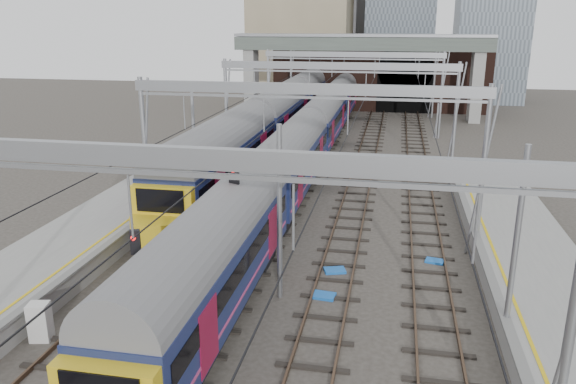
% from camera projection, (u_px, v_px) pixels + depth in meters
% --- Properties ---
extents(ground, '(160.00, 160.00, 0.00)m').
position_uv_depth(ground, '(269.00, 322.00, 20.63)').
color(ground, '#38332D').
rests_on(ground, ground).
extents(platform_left, '(4.32, 55.00, 1.12)m').
position_uv_depth(platform_left, '(56.00, 259.00, 24.67)').
color(platform_left, gray).
rests_on(platform_left, ground).
extents(tracks, '(14.40, 80.00, 0.22)m').
position_uv_depth(tracks, '(323.00, 199.00, 34.71)').
color(tracks, '#4C3828').
rests_on(tracks, ground).
extents(overhead_line, '(16.80, 80.00, 8.00)m').
position_uv_depth(overhead_line, '(337.00, 82.00, 38.89)').
color(overhead_line, gray).
rests_on(overhead_line, ground).
extents(retaining_wall, '(28.00, 2.75, 9.00)m').
position_uv_depth(retaining_wall, '(375.00, 75.00, 67.88)').
color(retaining_wall, black).
rests_on(retaining_wall, ground).
extents(overbridge, '(28.00, 3.00, 9.25)m').
position_uv_depth(overbridge, '(361.00, 53.00, 61.70)').
color(overbridge, gray).
rests_on(overbridge, ground).
extents(train_main, '(2.66, 61.43, 4.62)m').
position_uv_depth(train_main, '(310.00, 137.00, 41.48)').
color(train_main, black).
rests_on(train_main, ground).
extents(train_second, '(3.05, 52.89, 5.17)m').
position_uv_depth(train_second, '(280.00, 114.00, 50.02)').
color(train_second, black).
rests_on(train_second, ground).
extents(signal_near_left, '(0.35, 0.45, 4.40)m').
position_uv_depth(signal_near_left, '(140.00, 275.00, 17.94)').
color(signal_near_left, black).
rests_on(signal_near_left, ground).
extents(signal_near_centre, '(0.39, 0.49, 5.42)m').
position_uv_depth(signal_near_centre, '(236.00, 212.00, 22.16)').
color(signal_near_centre, black).
rests_on(signal_near_centre, ground).
extents(relay_cabinet, '(0.79, 0.70, 1.38)m').
position_uv_depth(relay_cabinet, '(40.00, 322.00, 19.29)').
color(relay_cabinet, silver).
rests_on(relay_cabinet, ground).
extents(equip_cover_a, '(1.07, 0.90, 0.11)m').
position_uv_depth(equip_cover_a, '(335.00, 270.00, 24.76)').
color(equip_cover_a, blue).
rests_on(equip_cover_a, ground).
extents(equip_cover_b, '(1.00, 0.76, 0.11)m').
position_uv_depth(equip_cover_b, '(323.00, 296.00, 22.48)').
color(equip_cover_b, blue).
rests_on(equip_cover_b, ground).
extents(equip_cover_c, '(0.92, 0.74, 0.10)m').
position_uv_depth(equip_cover_c, '(435.00, 261.00, 25.74)').
color(equip_cover_c, blue).
rests_on(equip_cover_c, ground).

